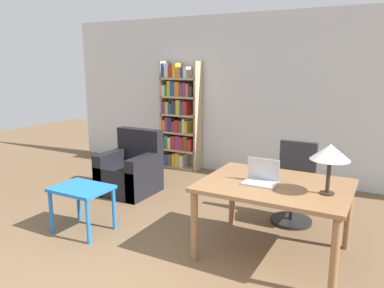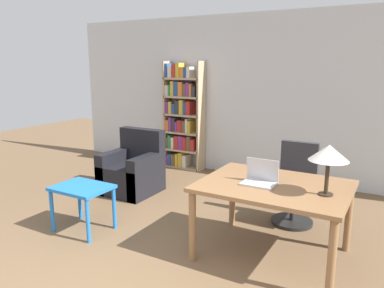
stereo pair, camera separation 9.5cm
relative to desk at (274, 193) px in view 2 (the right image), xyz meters
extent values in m
cube|color=silver|center=(-0.84, 2.53, 0.69)|extent=(8.00, 0.06, 2.70)
cube|color=olive|center=(0.00, 0.00, 0.07)|extent=(1.41, 1.08, 0.04)
cylinder|color=olive|center=(-0.64, -0.48, -0.31)|extent=(0.07, 0.07, 0.71)
cylinder|color=olive|center=(0.64, -0.48, -0.31)|extent=(0.07, 0.07, 0.71)
cylinder|color=olive|center=(-0.64, 0.48, -0.31)|extent=(0.07, 0.07, 0.71)
cylinder|color=olive|center=(0.64, 0.48, -0.31)|extent=(0.07, 0.07, 0.71)
cube|color=#B2B2B7|center=(-0.13, -0.09, 0.10)|extent=(0.32, 0.22, 0.02)
cube|color=#B2B2B7|center=(-0.13, 0.00, 0.22)|extent=(0.32, 0.04, 0.22)
cube|color=navy|center=(-0.13, 0.01, 0.22)|extent=(0.29, 0.03, 0.19)
cylinder|color=#2D2319|center=(0.49, -0.07, 0.10)|extent=(0.13, 0.13, 0.01)
cylinder|color=#2D2319|center=(0.49, -0.07, 0.26)|extent=(0.04, 0.04, 0.30)
cone|color=silver|center=(0.49, -0.07, 0.48)|extent=(0.35, 0.35, 0.14)
cylinder|color=black|center=(-0.02, 0.87, -0.64)|extent=(0.50, 0.50, 0.04)
cylinder|color=#262626|center=(-0.02, 0.87, -0.47)|extent=(0.06, 0.06, 0.31)
cube|color=#2D2D33|center=(-0.02, 0.87, -0.26)|extent=(0.47, 0.47, 0.10)
cube|color=#2D2D33|center=(-0.02, 1.07, 0.05)|extent=(0.45, 0.08, 0.52)
cube|color=blue|center=(-2.07, -0.51, -0.15)|extent=(0.63, 0.49, 0.04)
cylinder|color=blue|center=(-2.35, -0.72, -0.41)|extent=(0.04, 0.04, 0.50)
cylinder|color=blue|center=(-1.79, -0.72, -0.41)|extent=(0.04, 0.04, 0.50)
cylinder|color=blue|center=(-2.35, -0.30, -0.41)|extent=(0.04, 0.04, 0.50)
cylinder|color=blue|center=(-1.79, -0.30, -0.41)|extent=(0.04, 0.04, 0.50)
cube|color=black|center=(-2.42, 0.79, -0.44)|extent=(0.74, 0.74, 0.43)
cube|color=black|center=(-2.42, 1.08, 0.02)|extent=(0.74, 0.16, 0.49)
cube|color=black|center=(-2.71, 0.79, -0.36)|extent=(0.16, 0.74, 0.61)
cube|color=black|center=(-2.13, 0.79, -0.36)|extent=(0.16, 0.74, 0.61)
cube|color=tan|center=(-2.78, 2.34, 0.31)|extent=(0.04, 0.28, 1.94)
cube|color=tan|center=(-2.07, 2.34, 0.31)|extent=(0.04, 0.28, 1.94)
cube|color=tan|center=(-2.43, 2.34, -0.64)|extent=(0.71, 0.28, 0.04)
cube|color=#7F338C|center=(-2.74, 2.34, -0.53)|extent=(0.04, 0.24, 0.19)
cube|color=#234C99|center=(-2.69, 2.34, -0.52)|extent=(0.06, 0.24, 0.21)
cube|color=brown|center=(-2.61, 2.34, -0.52)|extent=(0.08, 0.24, 0.21)
cube|color=gold|center=(-2.53, 2.34, -0.51)|extent=(0.06, 0.24, 0.23)
cube|color=gold|center=(-2.45, 2.34, -0.50)|extent=(0.08, 0.24, 0.25)
cube|color=silver|center=(-2.37, 2.34, -0.52)|extent=(0.08, 0.24, 0.22)
cube|color=tan|center=(-2.43, 2.34, -0.32)|extent=(0.71, 0.28, 0.04)
cube|color=brown|center=(-2.74, 2.34, -0.20)|extent=(0.04, 0.24, 0.20)
cube|color=#2D7F47|center=(-2.68, 2.34, -0.18)|extent=(0.06, 0.24, 0.24)
cube|color=silver|center=(-2.61, 2.34, -0.20)|extent=(0.06, 0.24, 0.21)
cube|color=#B72D28|center=(-2.53, 2.34, -0.18)|extent=(0.09, 0.24, 0.24)
cube|color=#7F338C|center=(-2.44, 2.34, -0.18)|extent=(0.09, 0.24, 0.25)
cube|color=#B72D28|center=(-2.36, 2.34, -0.19)|extent=(0.08, 0.24, 0.23)
cube|color=brown|center=(-2.28, 2.34, -0.17)|extent=(0.07, 0.24, 0.26)
cube|color=#B72D28|center=(-2.20, 2.34, -0.20)|extent=(0.07, 0.24, 0.21)
cube|color=tan|center=(-2.43, 2.34, 0.00)|extent=(0.71, 0.28, 0.04)
cube|color=orange|center=(-2.73, 2.34, 0.12)|extent=(0.06, 0.24, 0.20)
cube|color=#7F338C|center=(-2.66, 2.34, 0.15)|extent=(0.06, 0.24, 0.25)
cube|color=#333338|center=(-2.59, 2.34, 0.14)|extent=(0.06, 0.24, 0.25)
cube|color=#7F338C|center=(-2.53, 2.34, 0.11)|extent=(0.05, 0.24, 0.18)
cube|color=#B72D28|center=(-2.46, 2.34, 0.13)|extent=(0.08, 0.24, 0.21)
cube|color=brown|center=(-2.37, 2.34, 0.13)|extent=(0.07, 0.24, 0.21)
cube|color=silver|center=(-2.32, 2.34, 0.14)|extent=(0.04, 0.24, 0.25)
cube|color=gold|center=(-2.27, 2.34, 0.13)|extent=(0.05, 0.24, 0.21)
cube|color=tan|center=(-2.43, 2.34, 0.33)|extent=(0.71, 0.28, 0.04)
cube|color=#7F338C|center=(-2.73, 2.34, 0.45)|extent=(0.06, 0.24, 0.21)
cube|color=gold|center=(-2.66, 2.34, 0.45)|extent=(0.06, 0.24, 0.21)
cube|color=#234C99|center=(-2.59, 2.34, 0.43)|extent=(0.06, 0.24, 0.18)
cube|color=#333338|center=(-2.51, 2.34, 0.46)|extent=(0.08, 0.24, 0.24)
cube|color=gold|center=(-2.42, 2.34, 0.47)|extent=(0.08, 0.24, 0.25)
cube|color=#234C99|center=(-2.35, 2.34, 0.46)|extent=(0.05, 0.24, 0.22)
cube|color=#B72D28|center=(-2.29, 2.34, 0.46)|extent=(0.08, 0.24, 0.24)
cube|color=tan|center=(-2.43, 2.34, 0.65)|extent=(0.71, 0.28, 0.04)
cube|color=silver|center=(-2.73, 2.34, 0.76)|extent=(0.07, 0.24, 0.19)
cube|color=#2D7F47|center=(-2.67, 2.34, 0.76)|extent=(0.04, 0.24, 0.19)
cube|color=gold|center=(-2.61, 2.34, 0.80)|extent=(0.06, 0.24, 0.26)
cube|color=#234C99|center=(-2.53, 2.34, 0.79)|extent=(0.08, 0.24, 0.25)
cube|color=orange|center=(-2.44, 2.34, 0.79)|extent=(0.09, 0.24, 0.25)
cube|color=brown|center=(-2.36, 2.34, 0.78)|extent=(0.06, 0.24, 0.22)
cube|color=#7F338C|center=(-2.29, 2.34, 0.79)|extent=(0.06, 0.24, 0.24)
cube|color=orange|center=(-2.24, 2.34, 0.78)|extent=(0.04, 0.24, 0.22)
cube|color=#333338|center=(-2.17, 2.34, 0.76)|extent=(0.07, 0.24, 0.18)
cube|color=tan|center=(-2.43, 2.34, 0.97)|extent=(0.71, 0.28, 0.04)
cube|color=#234C99|center=(-2.73, 2.34, 1.11)|extent=(0.05, 0.24, 0.24)
cube|color=silver|center=(-2.66, 2.34, 1.09)|extent=(0.08, 0.24, 0.20)
cube|color=#B72D28|center=(-2.57, 2.34, 1.11)|extent=(0.07, 0.24, 0.24)
cube|color=gold|center=(-2.49, 2.34, 1.12)|extent=(0.07, 0.24, 0.25)
cube|color=orange|center=(-2.41, 2.34, 1.08)|extent=(0.08, 0.24, 0.18)
cube|color=#234C99|center=(-2.34, 2.34, 1.08)|extent=(0.05, 0.24, 0.18)
cube|color=silver|center=(-2.28, 2.34, 1.08)|extent=(0.06, 0.24, 0.19)
camera|label=1|loc=(0.94, -3.45, 1.24)|focal=35.00mm
camera|label=2|loc=(1.03, -3.41, 1.24)|focal=35.00mm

